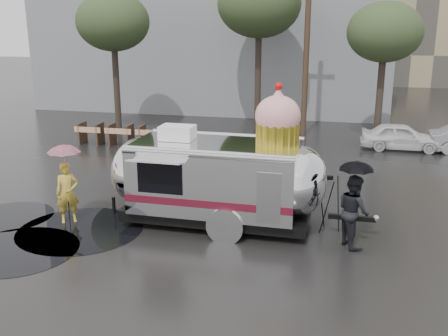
% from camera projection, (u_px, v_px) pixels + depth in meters
% --- Properties ---
extents(ground, '(120.00, 120.00, 0.00)m').
position_uv_depth(ground, '(165.00, 243.00, 13.78)').
color(ground, black).
rests_on(ground, ground).
extents(puddles, '(5.56, 4.89, 0.01)m').
position_uv_depth(puddles, '(44.00, 233.00, 14.44)').
color(puddles, black).
rests_on(puddles, ground).
extents(grey_building, '(22.00, 12.00, 13.00)m').
position_uv_depth(grey_building, '(222.00, 5.00, 35.33)').
color(grey_building, slate).
rests_on(grey_building, ground).
extents(utility_pole, '(1.60, 0.28, 9.00)m').
position_uv_depth(utility_pole, '(307.00, 41.00, 25.10)').
color(utility_pole, '#473323').
rests_on(utility_pole, ground).
extents(tree_left, '(3.64, 3.64, 6.95)m').
position_uv_depth(tree_left, '(113.00, 22.00, 25.93)').
color(tree_left, '#382D26').
rests_on(tree_left, ground).
extents(tree_mid, '(4.20, 4.20, 8.03)m').
position_uv_depth(tree_mid, '(259.00, 5.00, 26.09)').
color(tree_mid, '#382D26').
rests_on(tree_mid, ground).
extents(tree_right, '(3.36, 3.36, 6.42)m').
position_uv_depth(tree_right, '(385.00, 33.00, 23.30)').
color(tree_right, '#382D26').
rests_on(tree_right, ground).
extents(barricade_row, '(4.30, 0.80, 1.00)m').
position_uv_depth(barricade_row, '(121.00, 135.00, 24.15)').
color(barricade_row, '#473323').
rests_on(barricade_row, ground).
extents(airstream_trailer, '(7.76, 2.98, 4.18)m').
position_uv_depth(airstream_trailer, '(220.00, 175.00, 14.71)').
color(airstream_trailer, silver).
rests_on(airstream_trailer, ground).
extents(person_left, '(0.77, 0.71, 1.78)m').
position_uv_depth(person_left, '(67.00, 193.00, 15.00)').
color(person_left, gold).
rests_on(person_left, ground).
extents(umbrella_pink, '(1.15, 1.15, 2.33)m').
position_uv_depth(umbrella_pink, '(64.00, 157.00, 14.71)').
color(umbrella_pink, pink).
rests_on(umbrella_pink, ground).
extents(person_right, '(0.87, 1.05, 1.91)m').
position_uv_depth(person_right, '(353.00, 211.00, 13.41)').
color(person_right, black).
rests_on(person_right, ground).
extents(umbrella_black, '(1.09, 1.09, 2.29)m').
position_uv_depth(umbrella_black, '(356.00, 175.00, 13.14)').
color(umbrella_black, black).
rests_on(umbrella_black, ground).
extents(tripod, '(0.65, 0.62, 1.60)m').
position_uv_depth(tripod, '(329.00, 198.00, 14.38)').
color(tripod, black).
rests_on(tripod, ground).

